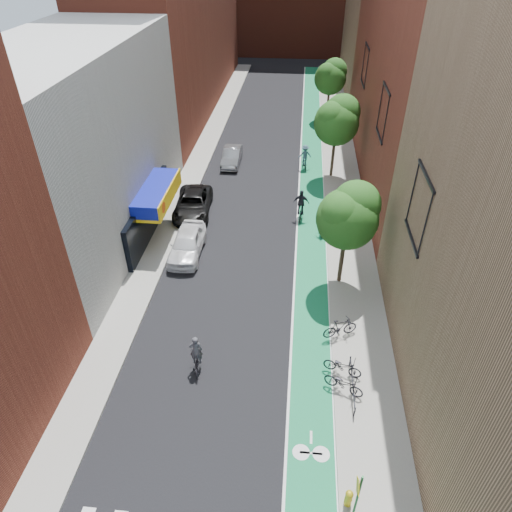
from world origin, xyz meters
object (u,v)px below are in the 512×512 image
(parked_car_white, at_px, (187,243))
(fire_hydrant, at_px, (349,498))
(parked_car_silver, at_px, (232,156))
(parked_car_black, at_px, (193,204))
(cyclist_lead, at_px, (196,358))
(cyclist_lane_far, at_px, (305,158))
(cyclist_lane_near, at_px, (323,223))
(cyclist_lane_mid, at_px, (301,208))

(parked_car_white, height_order, fire_hydrant, parked_car_white)
(parked_car_silver, distance_m, fire_hydrant, 29.79)
(parked_car_black, bearing_deg, cyclist_lead, -81.91)
(cyclist_lead, height_order, cyclist_lane_far, cyclist_lane_far)
(parked_car_white, bearing_deg, parked_car_silver, 85.35)
(cyclist_lane_near, xyz_separation_m, cyclist_lane_far, (-1.34, 10.20, 0.17))
(cyclist_lane_mid, height_order, fire_hydrant, cyclist_lane_mid)
(parked_car_black, bearing_deg, parked_car_white, -86.53)
(cyclist_lane_near, xyz_separation_m, cyclist_lane_mid, (-1.50, 1.75, 0.10))
(parked_car_silver, height_order, cyclist_lane_near, cyclist_lane_near)
(parked_car_black, height_order, cyclist_lane_far, cyclist_lane_far)
(parked_car_silver, bearing_deg, cyclist_lead, -86.50)
(parked_car_silver, relative_size, cyclist_lane_near, 2.19)
(parked_car_black, distance_m, fire_hydrant, 22.25)
(cyclist_lane_near, relative_size, fire_hydrant, 2.33)
(cyclist_lead, bearing_deg, parked_car_silver, -97.18)
(parked_car_black, height_order, parked_car_silver, parked_car_black)
(parked_car_black, height_order, cyclist_lane_near, cyclist_lane_near)
(parked_car_white, bearing_deg, parked_car_black, 97.10)
(cyclist_lane_far, bearing_deg, fire_hydrant, 81.08)
(parked_car_black, distance_m, cyclist_lane_mid, 7.80)
(parked_car_white, bearing_deg, cyclist_lane_mid, 34.37)
(parked_car_white, relative_size, fire_hydrant, 5.70)
(cyclist_lane_mid, bearing_deg, cyclist_lane_near, 135.82)
(cyclist_lead, relative_size, cyclist_lane_near, 1.04)
(parked_car_black, bearing_deg, cyclist_lane_far, 42.08)
(cyclist_lead, height_order, cyclist_lane_mid, cyclist_lane_mid)
(parked_car_white, relative_size, parked_car_black, 0.88)
(cyclist_lead, xyz_separation_m, fire_hydrant, (6.71, -5.74, -0.09))
(parked_car_white, xyz_separation_m, cyclist_lane_near, (8.59, 3.28, -0.01))
(cyclist_lane_near, height_order, cyclist_lane_far, cyclist_lane_far)
(parked_car_silver, distance_m, cyclist_lane_far, 6.37)
(cyclist_lane_near, height_order, cyclist_lane_mid, cyclist_lane_mid)
(cyclist_lead, distance_m, cyclist_lane_near, 13.84)
(parked_car_silver, distance_m, cyclist_lane_mid, 10.69)
(fire_hydrant, bearing_deg, cyclist_lead, 139.47)
(cyclist_lane_near, bearing_deg, cyclist_lane_far, -77.53)
(parked_car_white, relative_size, parked_car_silver, 1.12)
(parked_car_white, height_order, cyclist_lane_mid, cyclist_lane_mid)
(parked_car_silver, bearing_deg, parked_car_black, -100.92)
(parked_car_silver, xyz_separation_m, cyclist_lead, (1.59, -22.87, -0.02))
(fire_hydrant, bearing_deg, cyclist_lane_mid, 96.02)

